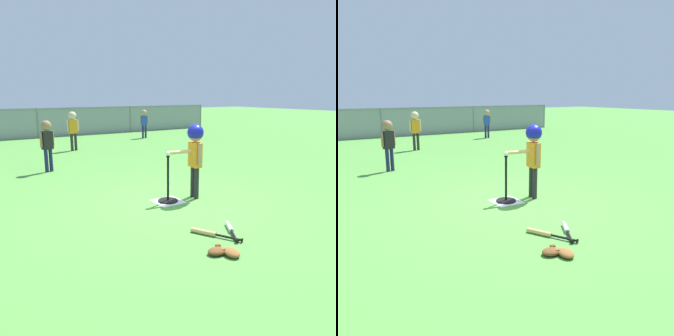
{
  "view_description": "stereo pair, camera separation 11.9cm",
  "coord_description": "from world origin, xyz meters",
  "views": [
    {
      "loc": [
        -2.83,
        -4.23,
        1.69
      ],
      "look_at": [
        -0.03,
        0.16,
        0.55
      ],
      "focal_mm": 36.26,
      "sensor_mm": 36.0,
      "label": 1
    },
    {
      "loc": [
        -2.73,
        -4.29,
        1.69
      ],
      "look_at": [
        -0.03,
        0.16,
        0.55
      ],
      "focal_mm": 36.26,
      "sensor_mm": 36.0,
      "label": 2
    }
  ],
  "objects": [
    {
      "name": "ground_plane",
      "position": [
        0.0,
        0.0,
        0.0
      ],
      "size": [
        60.0,
        60.0,
        0.0
      ],
      "primitive_type": "plane",
      "color": "#51933D"
    },
    {
      "name": "home_plate",
      "position": [
        -0.03,
        0.16,
        0.0
      ],
      "size": [
        0.44,
        0.44,
        0.01
      ],
      "primitive_type": "cube",
      "color": "white",
      "rests_on": "ground_plane"
    },
    {
      "name": "batting_tee",
      "position": [
        -0.03,
        0.16,
        0.12
      ],
      "size": [
        0.32,
        0.32,
        0.74
      ],
      "color": "black",
      "rests_on": "ground_plane"
    },
    {
      "name": "baseball_on_tee",
      "position": [
        -0.03,
        0.16,
        0.78
      ],
      "size": [
        0.07,
        0.07,
        0.07
      ],
      "primitive_type": "sphere",
      "color": "white",
      "rests_on": "batting_tee"
    },
    {
      "name": "batter_child",
      "position": [
        0.45,
        0.1,
        0.87
      ],
      "size": [
        0.64,
        0.35,
        1.22
      ],
      "color": "#262626",
      "rests_on": "ground_plane"
    },
    {
      "name": "fielder_near_right",
      "position": [
        0.25,
        5.91,
        0.76
      ],
      "size": [
        0.35,
        0.23,
        1.17
      ],
      "color": "#262626",
      "rests_on": "ground_plane"
    },
    {
      "name": "fielder_near_left",
      "position": [
        -1.11,
        3.36,
        0.73
      ],
      "size": [
        0.32,
        0.22,
        1.13
      ],
      "color": "#191E4C",
      "rests_on": "ground_plane"
    },
    {
      "name": "fielder_deep_center",
      "position": [
        3.49,
        7.39,
        0.7
      ],
      "size": [
        0.3,
        0.22,
        1.09
      ],
      "color": "#191E4C",
      "rests_on": "ground_plane"
    },
    {
      "name": "spare_bat_silver",
      "position": [
        -0.01,
        -1.28,
        0.03
      ],
      "size": [
        0.34,
        0.52,
        0.06
      ],
      "color": "silver",
      "rests_on": "ground_plane"
    },
    {
      "name": "spare_bat_wood",
      "position": [
        -0.33,
        -1.24,
        0.03
      ],
      "size": [
        0.36,
        0.61,
        0.06
      ],
      "color": "#DBB266",
      "rests_on": "ground_plane"
    },
    {
      "name": "glove_by_plate",
      "position": [
        -0.56,
        -1.67,
        0.04
      ],
      "size": [
        0.23,
        0.18,
        0.07
      ],
      "color": "brown",
      "rests_on": "ground_plane"
    },
    {
      "name": "glove_near_bats",
      "position": [
        -0.46,
        -1.78,
        0.04
      ],
      "size": [
        0.19,
        0.24,
        0.07
      ],
      "color": "brown",
      "rests_on": "ground_plane"
    },
    {
      "name": "outfield_fence",
      "position": [
        0.0,
        9.63,
        0.62
      ],
      "size": [
        16.06,
        0.06,
        1.15
      ],
      "color": "slate",
      "rests_on": "ground_plane"
    }
  ]
}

